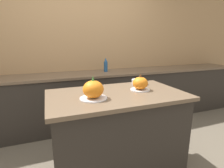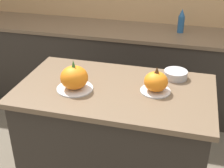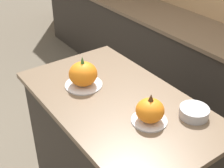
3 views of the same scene
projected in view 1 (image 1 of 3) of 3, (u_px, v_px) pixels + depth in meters
The scene contains 7 objects.
wall_back at pixel (82, 50), 3.04m from camera, with size 8.00×0.06×2.50m.
kitchen_island at pixel (117, 136), 1.76m from camera, with size 1.28×0.74×0.92m.
back_counter at pixel (88, 99), 2.93m from camera, with size 6.00×0.60×0.89m.
pumpkin_cake_left at pixel (93, 90), 1.48m from camera, with size 0.24×0.24×0.20m.
pumpkin_cake_right at pixel (140, 84), 1.75m from camera, with size 0.19×0.19×0.17m.
bottle_tall at pixel (106, 65), 2.95m from camera, with size 0.06×0.06×0.23m.
mixing_bowl at pixel (139, 82), 2.00m from camera, with size 0.16×0.16×0.05m.
Camera 1 is at (-0.60, -1.47, 1.39)m, focal length 28.00 mm.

